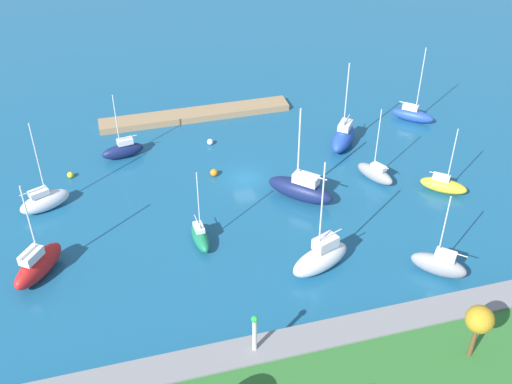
{
  "coord_description": "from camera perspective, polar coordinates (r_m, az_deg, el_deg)",
  "views": [
    {
      "loc": [
        14.78,
        58.4,
        41.06
      ],
      "look_at": [
        0.0,
        4.98,
        1.5
      ],
      "focal_mm": 43.44,
      "sensor_mm": 36.0,
      "label": 1
    }
  ],
  "objects": [
    {
      "name": "water",
      "position": [
        72.91,
        -1.04,
        1.23
      ],
      "size": [
        160.0,
        160.0,
        0.0
      ],
      "primitive_type": "plane",
      "color": "#19567F",
      "rests_on": "ground"
    },
    {
      "name": "pier_dock",
      "position": [
        85.85,
        -5.6,
        7.1
      ],
      "size": [
        26.01,
        3.1,
        0.88
      ],
      "primitive_type": "cube",
      "color": "#997A56",
      "rests_on": "ground"
    },
    {
      "name": "breakwater",
      "position": [
        53.68,
        6.2,
        -13.4
      ],
      "size": [
        56.19,
        2.93,
        1.57
      ],
      "primitive_type": "cube",
      "color": "gray",
      "rests_on": "ground"
    },
    {
      "name": "harbor_beacon",
      "position": [
        50.13,
        -0.13,
        -12.65
      ],
      "size": [
        0.56,
        0.56,
        3.73
      ],
      "color": "silver",
      "rests_on": "breakwater"
    },
    {
      "name": "park_tree_mideast",
      "position": [
        51.55,
        19.89,
        -11.05
      ],
      "size": [
        2.24,
        2.24,
        5.23
      ],
      "color": "brown",
      "rests_on": "shoreline_park"
    },
    {
      "name": "sailboat_gray_far_north",
      "position": [
        61.91,
        16.5,
        -6.39
      ],
      "size": [
        5.11,
        4.9,
        9.07
      ],
      "rotation": [
        0.0,
        0.0,
        5.54
      ],
      "color": "gray",
      "rests_on": "water"
    },
    {
      "name": "sailboat_blue_outer_mooring",
      "position": [
        79.18,
        8.04,
        5.02
      ],
      "size": [
        5.79,
        6.54,
        11.48
      ],
      "rotation": [
        0.0,
        0.0,
        0.91
      ],
      "color": "#2347B2",
      "rests_on": "water"
    },
    {
      "name": "sailboat_white_mid_basin",
      "position": [
        71.15,
        -18.89,
        -0.77
      ],
      "size": [
        5.87,
        3.9,
        10.68
      ],
      "rotation": [
        0.0,
        0.0,
        3.54
      ],
      "color": "white",
      "rests_on": "water"
    },
    {
      "name": "sailboat_navy_lone_north",
      "position": [
        78.06,
        -12.15,
        3.8
      ],
      "size": [
        5.39,
        2.42,
        8.58
      ],
      "rotation": [
        0.0,
        0.0,
        0.17
      ],
      "color": "#141E4C",
      "rests_on": "water"
    },
    {
      "name": "sailboat_yellow_center_basin",
      "position": [
        73.45,
        16.87,
        0.62
      ],
      "size": [
        5.24,
        4.75,
        8.24
      ],
      "rotation": [
        0.0,
        0.0,
        2.46
      ],
      "color": "yellow",
      "rests_on": "water"
    },
    {
      "name": "sailboat_green_inner_mooring",
      "position": [
        63.24,
        -5.16,
        -4.11
      ],
      "size": [
        1.81,
        4.76,
        8.85
      ],
      "rotation": [
        0.0,
        0.0,
        1.64
      ],
      "color": "#19724C",
      "rests_on": "water"
    },
    {
      "name": "sailboat_red_along_channel",
      "position": [
        62.55,
        -19.44,
        -6.33
      ],
      "size": [
        5.57,
        6.47,
        10.24
      ],
      "rotation": [
        0.0,
        0.0,
        4.07
      ],
      "color": "red",
      "rests_on": "water"
    },
    {
      "name": "sailboat_gray_off_beacon",
      "position": [
        73.41,
        10.92,
        1.72
      ],
      "size": [
        3.55,
        5.2,
        9.21
      ],
      "rotation": [
        0.0,
        0.0,
        5.17
      ],
      "color": "gray",
      "rests_on": "water"
    },
    {
      "name": "sailboat_blue_by_breakwater",
      "position": [
        87.02,
        14.22,
        6.93
      ],
      "size": [
        5.37,
        5.08,
        10.57
      ],
      "rotation": [
        0.0,
        0.0,
        2.41
      ],
      "color": "#2347B2",
      "rests_on": "water"
    },
    {
      "name": "sailboat_white_east_end",
      "position": [
        59.98,
        5.97,
        -6.03
      ],
      "size": [
        6.92,
        4.51,
        12.45
      ],
      "rotation": [
        0.0,
        0.0,
        0.37
      ],
      "color": "white",
      "rests_on": "water"
    },
    {
      "name": "sailboat_navy_near_pier",
      "position": [
        69.01,
        4.14,
        0.3
      ],
      "size": [
        7.26,
        7.19,
        11.26
      ],
      "rotation": [
        0.0,
        0.0,
        5.51
      ],
      "color": "#141E4C",
      "rests_on": "water"
    },
    {
      "name": "mooring_buoy_white",
      "position": [
        79.46,
        -4.25,
        4.62
      ],
      "size": [
        0.78,
        0.78,
        0.78
      ],
      "primitive_type": "sphere",
      "color": "white",
      "rests_on": "water"
    },
    {
      "name": "mooring_buoy_orange",
      "position": [
        73.33,
        -3.89,
        1.79
      ],
      "size": [
        0.9,
        0.9,
        0.9
      ],
      "primitive_type": "sphere",
      "color": "orange",
      "rests_on": "water"
    },
    {
      "name": "mooring_buoy_yellow",
      "position": [
        76.1,
        -16.72,
        1.52
      ],
      "size": [
        0.75,
        0.75,
        0.75
      ],
      "primitive_type": "sphere",
      "color": "yellow",
      "rests_on": "water"
    }
  ]
}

